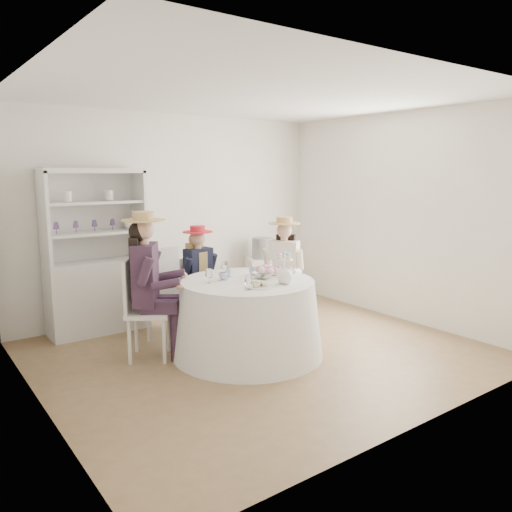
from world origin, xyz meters
TOP-DOWN VIEW (x-y plane):
  - ground at (0.00, 0.00)m, footprint 4.50×4.50m
  - ceiling at (0.00, 0.00)m, footprint 4.50×4.50m
  - wall_back at (0.00, 2.00)m, footprint 4.50×0.00m
  - wall_front at (0.00, -2.00)m, footprint 4.50×0.00m
  - wall_left at (-2.25, 0.00)m, footprint 0.00×4.50m
  - wall_right at (2.25, 0.00)m, footprint 0.00×4.50m
  - tea_table at (-0.15, 0.05)m, footprint 1.61×1.61m
  - hutch at (-1.18, 1.77)m, footprint 1.26×0.67m
  - side_table at (1.26, 1.67)m, footprint 0.55×0.55m
  - hatbox at (1.26, 1.67)m, footprint 0.31×0.31m
  - guest_left at (-1.05, 0.56)m, footprint 0.66×0.62m
  - guest_mid at (-0.14, 1.08)m, footprint 0.48×0.51m
  - guest_right at (0.75, 0.55)m, footprint 0.60×0.56m
  - spare_chair at (-0.67, 1.14)m, footprint 0.45×0.45m
  - teacup_a at (-0.35, 0.21)m, footprint 0.12×0.12m
  - teacup_b at (-0.22, 0.32)m, footprint 0.08×0.08m
  - teacup_c at (0.05, 0.22)m, footprint 0.11×0.11m
  - flower_bowl at (0.04, 0.02)m, footprint 0.30×0.30m
  - flower_arrangement at (0.04, -0.02)m, footprint 0.19×0.19m
  - table_teapot at (0.07, -0.31)m, footprint 0.23×0.17m
  - sandwich_plate at (-0.23, -0.28)m, footprint 0.28×0.28m
  - cupcake_stand at (0.34, 0.05)m, footprint 0.26×0.26m
  - stemware_set at (-0.15, 0.05)m, footprint 0.88×0.85m

SIDE VIEW (x-z plane):
  - ground at x=0.00m, z-range 0.00..0.00m
  - side_table at x=1.26m, z-range 0.00..0.67m
  - tea_table at x=-0.15m, z-range 0.00..0.81m
  - spare_chair at x=-0.67m, z-range 0.04..1.13m
  - hutch at x=-1.18m, z-range -0.29..1.70m
  - guest_mid at x=-0.14m, z-range 0.09..1.38m
  - guest_right at x=0.75m, z-range 0.09..1.48m
  - hatbox at x=1.26m, z-range 0.67..0.98m
  - sandwich_plate at x=-0.23m, z-range 0.80..0.86m
  - flower_bowl at x=0.04m, z-range 0.81..0.87m
  - teacup_b at x=-0.22m, z-range 0.81..0.88m
  - teacup_a at x=-0.35m, z-range 0.81..0.89m
  - teacup_c at x=0.05m, z-range 0.81..0.89m
  - guest_left at x=-1.05m, z-range 0.10..1.65m
  - table_teapot at x=0.07m, z-range 0.80..0.97m
  - stemware_set at x=-0.15m, z-range 0.81..0.96m
  - cupcake_stand at x=0.34m, z-range 0.78..1.03m
  - flower_arrangement at x=0.04m, z-range 0.87..0.94m
  - wall_back at x=0.00m, z-range -0.90..3.60m
  - wall_front at x=0.00m, z-range -0.90..3.60m
  - wall_left at x=-2.25m, z-range -0.90..3.60m
  - wall_right at x=2.25m, z-range -0.90..3.60m
  - ceiling at x=0.00m, z-range 2.70..2.70m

